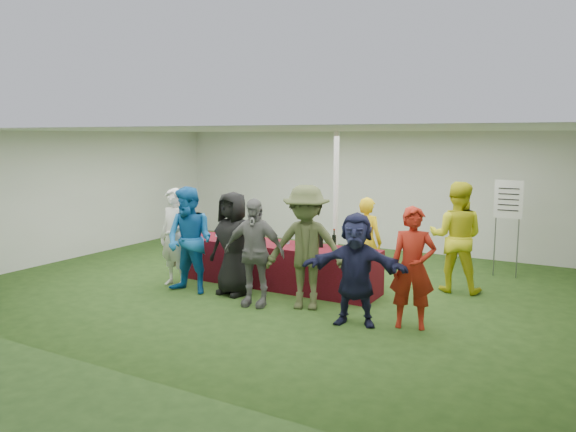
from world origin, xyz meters
The scene contains 18 objects.
ground centered at (0.00, 0.00, 0.00)m, with size 60.00×60.00×0.00m, color #284719.
tent centered at (0.50, 1.20, 1.35)m, with size 10.00×10.00×10.00m.
serving_table centered at (-0.03, -0.02, 0.38)m, with size 3.60×0.80×0.75m, color maroon.
wine_bottles centered at (0.62, 0.12, 0.87)m, with size 0.72×0.14×0.32m.
wine_glasses centered at (-0.94, -0.29, 0.86)m, with size 1.08×0.13×0.16m.
water_bottle centered at (0.12, 0.06, 0.85)m, with size 0.07×0.07×0.23m.
bar_towel centered at (1.48, 0.03, 0.77)m, with size 0.25×0.18×0.03m, color white.
dump_bucket centered at (1.50, -0.24, 0.84)m, with size 0.24×0.24×0.18m, color slate.
wine_list_sign centered at (3.31, 2.62, 1.32)m, with size 0.50×0.03×1.80m.
staff_pourer centered at (1.29, 0.77, 0.78)m, with size 0.57×0.37×1.56m, color yellow.
staff_back centered at (2.72, 1.18, 0.93)m, with size 0.90×0.70×1.86m, color gold.
customer_0 centered at (-1.60, -0.88, 0.86)m, with size 0.62×0.41×1.71m, color silver.
customer_1 centered at (-1.08, -1.10, 0.89)m, with size 0.86×0.67×1.77m, color #1662AF.
customer_2 centered at (-0.41, -0.82, 0.85)m, with size 0.83×0.54×1.71m, color black.
customer_3 centered at (0.22, -1.16, 0.83)m, with size 0.98×0.41×1.67m, color slate.
customer_4 centered at (0.99, -0.91, 0.94)m, with size 1.22×0.70×1.88m, color #444C29.
customer_5 centered at (1.92, -1.21, 0.79)m, with size 1.46×0.46×1.57m, color #1B1D3E.
customer_6 centered at (2.65, -0.95, 0.84)m, with size 0.61×0.40×1.67m, color #9E1E11.
Camera 1 is at (4.84, -8.22, 2.61)m, focal length 35.00 mm.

